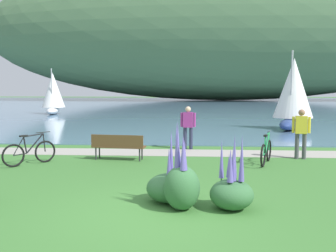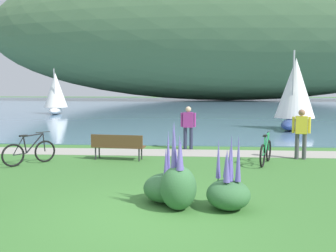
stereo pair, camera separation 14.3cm
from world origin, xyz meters
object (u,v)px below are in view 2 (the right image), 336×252
Objects in this scene: park_bench_near_camera at (118,145)px; person_at_shoreline at (188,125)px; sailboat_nearest_to_shore at (295,93)px; bicycle_leaning_near_bench at (266,152)px; bicycle_beside_path at (30,152)px; person_on_the_grass at (301,131)px; sailboat_mid_bay at (56,93)px.

park_bench_near_camera is 3.39m from person_at_shoreline.
sailboat_nearest_to_shore is (8.39, 9.88, 1.64)m from park_bench_near_camera.
person_at_shoreline is at bearing 132.62° from bicycle_leaning_near_bench.
bicycle_leaning_near_bench is 1.22× the size of bicycle_beside_path.
bicycle_beside_path is 9.03m from person_on_the_grass.
person_on_the_grass is 9.59m from sailboat_nearest_to_shore.
bicycle_leaning_near_bench is at bearing -3.91° from park_bench_near_camera.
park_bench_near_camera is 1.08× the size of person_at_shoreline.
park_bench_near_camera is at bearing -64.39° from sailboat_mid_bay.
sailboat_nearest_to_shore reaches higher than sailboat_mid_bay.
person_on_the_grass is 26.88m from sailboat_mid_bay.
sailboat_nearest_to_shore reaches higher than person_at_shoreline.
bicycle_leaning_near_bench is 10.95m from sailboat_nearest_to_shore.
person_on_the_grass is (8.88, 1.54, 0.58)m from bicycle_beside_path.
person_on_the_grass is at bearing 5.65° from park_bench_near_camera.
person_at_shoreline is (4.99, 3.34, 0.58)m from bicycle_beside_path.
person_at_shoreline is 4.29m from person_on_the_grass.
park_bench_near_camera is 0.44× the size of sailboat_mid_bay.
person_on_the_grass is at bearing -103.18° from sailboat_nearest_to_shore.
bicycle_leaning_near_bench and bicycle_beside_path have the same top height.
person_on_the_grass is (3.89, -1.80, 0.00)m from person_at_shoreline.
sailboat_mid_bay is at bearing 147.81° from sailboat_nearest_to_shore.
sailboat_nearest_to_shore reaches higher than bicycle_beside_path.
person_on_the_grass is 0.38× the size of sailboat_nearest_to_shore.
person_on_the_grass reaches higher than park_bench_near_camera.
bicycle_leaning_near_bench is at bearing -55.28° from sailboat_mid_bay.
park_bench_near_camera is 6.27m from person_on_the_grass.
bicycle_beside_path is at bearing -175.51° from bicycle_leaning_near_bench.
bicycle_leaning_near_bench is at bearing -47.38° from person_at_shoreline.
bicycle_leaning_near_bench is 1.75m from person_on_the_grass.
bicycle_beside_path is 0.33× the size of sailboat_mid_bay.
park_bench_near_camera is 2.82m from bicycle_beside_path.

